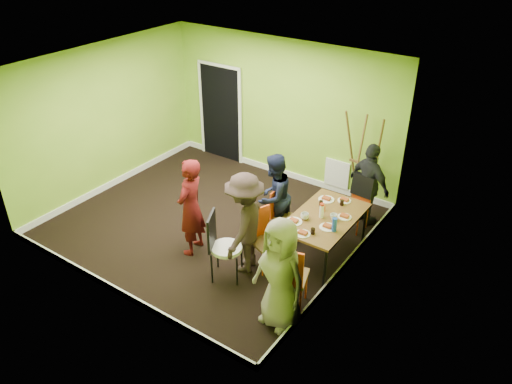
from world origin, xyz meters
TOP-DOWN VIEW (x-y plane):
  - ground at (0.00, 0.00)m, footprint 5.00×5.00m
  - room_walls at (-0.02, 0.04)m, footprint 5.04×4.54m
  - dining_table at (2.05, 0.24)m, footprint 0.90×1.50m
  - chair_left_far at (1.25, 0.27)m, footprint 0.40×0.40m
  - chair_left_near at (1.37, -0.45)m, footprint 0.51×0.51m
  - chair_back_end at (2.14, 1.41)m, footprint 0.42×0.49m
  - chair_front_end at (2.23, -1.09)m, footprint 0.55×0.56m
  - chair_bentwood at (1.03, -1.04)m, footprint 0.56×0.55m
  - easel at (1.84, 2.02)m, footprint 0.73×0.69m
  - plate_near_left at (1.84, 0.69)m, footprint 0.26×0.26m
  - plate_near_right at (1.73, -0.16)m, footprint 0.26×0.26m
  - plate_far_back at (2.09, 0.83)m, footprint 0.22×0.22m
  - plate_far_front at (2.01, -0.37)m, footprint 0.22×0.22m
  - plate_wall_back at (2.31, 0.39)m, footprint 0.21×0.21m
  - plate_wall_front at (2.22, -0.01)m, footprint 0.25×0.25m
  - thermos at (2.01, 0.19)m, footprint 0.07×0.07m
  - blue_bottle at (2.34, -0.03)m, footprint 0.07×0.07m
  - orange_bottle at (1.96, 0.38)m, footprint 0.04×0.04m
  - glass_mid at (1.86, 0.46)m, footprint 0.06×0.06m
  - glass_back at (2.11, 0.69)m, footprint 0.06×0.06m
  - glass_front at (2.12, -0.27)m, footprint 0.06×0.06m
  - cup_a at (1.83, 0.00)m, footprint 0.13×0.13m
  - cup_b at (2.20, 0.22)m, footprint 0.11×0.11m
  - person_standing at (0.25, -0.80)m, footprint 0.50×0.66m
  - person_left_far at (1.08, 0.30)m, footprint 0.60×0.75m
  - person_left_near at (1.20, -0.68)m, footprint 0.84×1.16m
  - person_back_end at (2.21, 1.55)m, footprint 0.95×0.69m
  - person_front_end at (2.25, -1.37)m, footprint 0.86×0.64m

SIDE VIEW (x-z plane):
  - ground at x=0.00m, z-range 0.00..0.00m
  - chair_left_far at x=1.25m, z-range 0.06..0.98m
  - chair_left_near at x=1.37m, z-range 0.06..1.02m
  - chair_bentwood at x=1.03m, z-range 0.06..1.13m
  - chair_front_end at x=2.23m, z-range 0.07..1.14m
  - chair_back_end at x=2.14m, z-range 0.20..1.14m
  - dining_table at x=2.05m, z-range 0.32..1.07m
  - person_left_far at x=1.08m, z-range 0.00..1.49m
  - person_back_end at x=2.21m, z-range 0.00..1.50m
  - plate_near_left at x=1.84m, z-range 0.75..0.76m
  - plate_near_right at x=1.73m, z-range 0.75..0.76m
  - plate_far_back at x=2.09m, z-range 0.75..0.76m
  - plate_far_front at x=2.01m, z-range 0.75..0.76m
  - plate_wall_back at x=2.31m, z-range 0.75..0.76m
  - plate_wall_front at x=2.22m, z-range 0.75..0.76m
  - orange_bottle at x=1.96m, z-range 0.75..0.84m
  - glass_back at x=2.11m, z-range 0.75..0.84m
  - glass_front at x=2.12m, z-range 0.75..0.84m
  - cup_a at x=1.83m, z-range 0.75..0.85m
  - cup_b at x=2.20m, z-range 0.75..0.85m
  - glass_mid at x=1.86m, z-range 0.75..0.85m
  - person_front_end at x=2.25m, z-range 0.00..1.61m
  - person_left_near at x=1.20m, z-range 0.00..1.62m
  - person_standing at x=0.25m, z-range 0.00..1.63m
  - thermos at x=2.01m, z-range 0.75..0.96m
  - blue_bottle at x=2.34m, z-range 0.75..0.97m
  - easel at x=1.84m, z-range -0.01..1.81m
  - room_walls at x=-0.02m, z-range -0.42..2.40m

